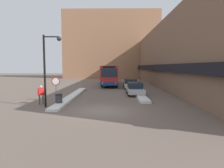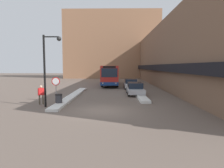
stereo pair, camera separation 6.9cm
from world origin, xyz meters
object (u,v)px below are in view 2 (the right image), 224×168
Objects in this scene: street_lamp at (48,62)px; pedestrian at (41,93)px; trash_bin at (59,100)px; parked_car_middle at (131,84)px; city_bus at (110,75)px; parked_car_front at (135,88)px; stop_sign at (56,84)px.

pedestrian is (-1.03, 1.04, -2.59)m from street_lamp.
trash_bin is (0.57, 0.68, -3.09)m from street_lamp.
street_lamp is at bearing -118.91° from parked_car_middle.
pedestrian is 1.71× the size of trash_bin.
street_lamp is (-4.43, -18.97, 1.76)m from city_bus.
parked_car_front reaches higher than trash_bin.
street_lamp is at bearing -129.71° from trash_bin.
city_bus is 12.97× the size of trash_bin.
parked_car_front is 9.10m from stop_sign.
parked_car_front is at bearing 4.84° from pedestrian.
parked_car_front is 6.48m from parked_car_middle.
pedestrian is (-8.59, -12.64, 0.27)m from parked_car_middle.
pedestrian is (-8.59, -6.16, 0.27)m from parked_car_front.
parked_car_front is 10.82m from street_lamp.
parked_car_front is 2.79× the size of pedestrian.
pedestrian is (-0.84, -1.47, -0.65)m from stop_sign.
city_bus is 2.17× the size of street_lamp.
trash_bin is (-6.98, -6.51, -0.22)m from parked_car_front.
trash_bin is at bearing -43.31° from pedestrian.
street_lamp reaches higher than parked_car_middle.
parked_car_front is at bearing 31.21° from stop_sign.
parked_car_middle is at bearing 61.74° from trash_bin.
street_lamp reaches higher than parked_car_front.
parked_car_middle is 15.88m from street_lamp.
stop_sign reaches higher than parked_car_front.
parked_car_front is 4.77× the size of trash_bin.
parked_car_middle is at bearing 24.99° from pedestrian.
city_bus is at bearing 78.08° from trash_bin.
city_bus is 2.72× the size of parked_car_front.
city_bus is 5.49× the size of stop_sign.
stop_sign is 1.81m from pedestrian.
street_lamp reaches higher than city_bus.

